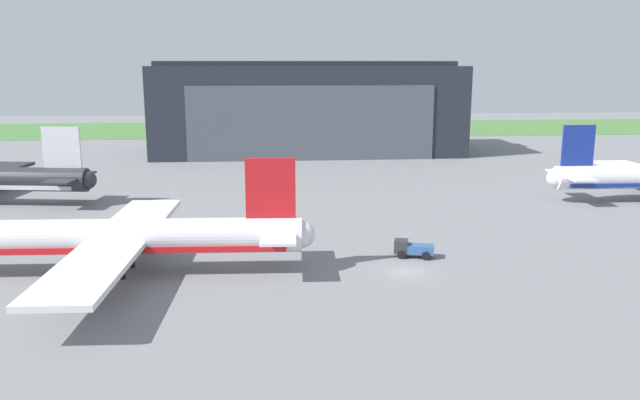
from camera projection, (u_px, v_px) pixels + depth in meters
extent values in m
plane|color=slate|center=(406.00, 272.00, 66.95)|extent=(440.00, 440.00, 0.00)
cube|color=#497A3B|center=(308.00, 129.00, 218.26)|extent=(440.00, 56.00, 0.08)
cube|color=#232833|center=(307.00, 109.00, 158.36)|extent=(74.44, 30.88, 21.35)
cube|color=#4C515B|center=(312.00, 123.00, 143.62)|extent=(56.57, 0.30, 17.08)
cube|color=#232833|center=(307.00, 64.00, 156.00)|extent=(74.44, 7.41, 1.20)
cylinder|color=silver|center=(110.00, 237.00, 65.81)|extent=(40.19, 5.44, 3.71)
sphere|color=silver|center=(302.00, 234.00, 66.66)|extent=(2.89, 2.89, 2.89)
cube|color=red|center=(111.00, 246.00, 66.02)|extent=(36.99, 5.33, 0.65)
cube|color=red|center=(270.00, 188.00, 65.47)|extent=(5.22, 0.62, 6.31)
cube|color=silver|center=(279.00, 225.00, 69.21)|extent=(3.83, 5.35, 0.28)
cube|color=silver|center=(278.00, 238.00, 63.74)|extent=(3.83, 5.35, 0.28)
cube|color=silver|center=(141.00, 218.00, 75.74)|extent=(7.18, 18.29, 0.56)
cube|color=silver|center=(88.00, 271.00, 56.13)|extent=(7.18, 18.29, 0.56)
cylinder|color=gray|center=(132.00, 232.00, 74.58)|extent=(3.61, 2.19, 2.04)
cylinder|color=gray|center=(85.00, 280.00, 57.78)|extent=(3.61, 2.19, 2.04)
cylinder|color=black|center=(132.00, 258.00, 68.39)|extent=(0.56, 0.56, 2.15)
cylinder|color=black|center=(122.00, 269.00, 64.59)|extent=(0.56, 0.56, 2.15)
sphere|color=white|center=(556.00, 178.00, 100.38)|extent=(2.97, 2.97, 2.97)
cube|color=navy|center=(578.00, 145.00, 99.51)|extent=(5.18, 0.49, 6.47)
cube|color=white|center=(579.00, 178.00, 97.66)|extent=(3.67, 5.39, 0.28)
cube|color=white|center=(563.00, 172.00, 103.25)|extent=(3.67, 5.39, 0.28)
cube|color=white|center=(636.00, 169.00, 111.48)|extent=(6.68, 17.96, 0.56)
sphere|color=#282B33|center=(87.00, 180.00, 97.94)|extent=(2.91, 2.91, 2.91)
cube|color=silver|center=(62.00, 147.00, 97.11)|extent=(5.93, 1.29, 6.35)
cube|color=#282B33|center=(78.00, 174.00, 100.78)|extent=(4.85, 5.78, 0.28)
cube|color=#282B33|center=(61.00, 181.00, 95.29)|extent=(4.85, 5.78, 0.28)
cube|color=#2D2D33|center=(401.00, 246.00, 72.18)|extent=(1.91, 2.00, 1.50)
cube|color=#335693|center=(421.00, 249.00, 71.85)|extent=(3.30, 2.38, 1.00)
cylinder|color=black|center=(402.00, 250.00, 73.20)|extent=(0.99, 0.50, 0.96)
cylinder|color=black|center=(402.00, 255.00, 71.43)|extent=(0.99, 0.50, 0.96)
cylinder|color=black|center=(426.00, 251.00, 72.74)|extent=(0.99, 0.50, 0.96)
cylinder|color=black|center=(426.00, 256.00, 70.97)|extent=(0.99, 0.50, 0.96)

